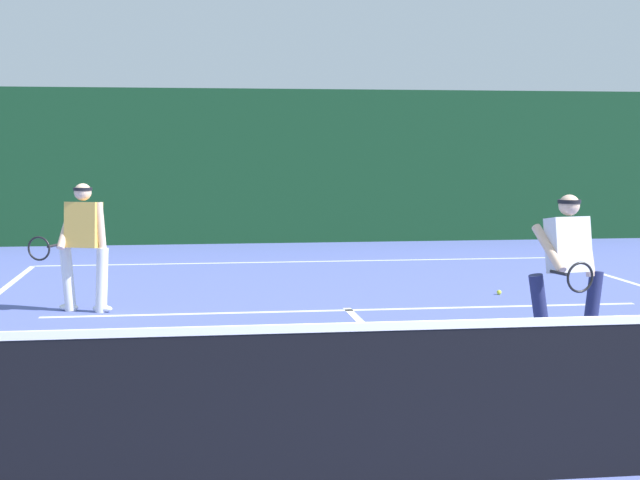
{
  "coord_description": "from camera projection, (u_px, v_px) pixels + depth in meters",
  "views": [
    {
      "loc": [
        -2.0,
        -5.49,
        2.03
      ],
      "look_at": [
        -0.52,
        5.1,
        1.0
      ],
      "focal_mm": 54.04,
      "sensor_mm": 36.0,
      "label": 1
    }
  ],
  "objects": [
    {
      "name": "court_line_baseline_far",
      "position": [
        300.0,
        262.0,
        17.11
      ],
      "size": [
        9.23,
        0.1,
        0.01
      ],
      "primitive_type": "cube",
      "color": "white",
      "rests_on": "ground_plane"
    },
    {
      "name": "court_line_service",
      "position": [
        349.0,
        310.0,
        12.03
      ],
      "size": [
        7.53,
        0.1,
        0.01
      ],
      "primitive_type": "cube",
      "color": "white",
      "rests_on": "ground_plane"
    },
    {
      "name": "court_line_centre",
      "position": [
        403.0,
        364.0,
        9.03
      ],
      "size": [
        0.1,
        6.4,
        0.01
      ],
      "primitive_type": "cube",
      "color": "white",
      "rests_on": "ground_plane"
    },
    {
      "name": "tennis_net",
      "position": [
        521.0,
        398.0,
        5.83
      ],
      "size": [
        10.13,
        0.09,
        1.11
      ],
      "color": "#1E4723",
      "rests_on": "ground_plane"
    },
    {
      "name": "player_near",
      "position": [
        568.0,
        266.0,
        9.57
      ],
      "size": [
        0.88,
        0.9,
        1.57
      ],
      "rotation": [
        0.0,
        0.0,
        3.36
      ],
      "color": "#1E234C",
      "rests_on": "ground_plane"
    },
    {
      "name": "player_far",
      "position": [
        83.0,
        241.0,
        11.85
      ],
      "size": [
        0.97,
        0.81,
        1.6
      ],
      "rotation": [
        0.0,
        0.0,
        2.77
      ],
      "color": "silver",
      "rests_on": "ground_plane"
    },
    {
      "name": "tennis_ball",
      "position": [
        499.0,
        292.0,
        13.3
      ],
      "size": [
        0.07,
        0.07,
        0.07
      ],
      "primitive_type": "sphere",
      "color": "#D1E033",
      "rests_on": "ground_plane"
    },
    {
      "name": "back_fence_windscreen",
      "position": [
        281.0,
        166.0,
        20.37
      ],
      "size": [
        21.42,
        0.12,
        3.25
      ],
      "primitive_type": "cube",
      "color": "#123A1E",
      "rests_on": "ground_plane"
    }
  ]
}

